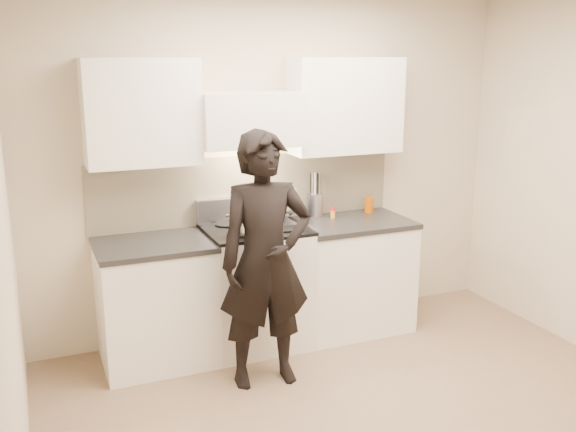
{
  "coord_description": "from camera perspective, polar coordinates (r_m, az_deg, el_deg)",
  "views": [
    {
      "loc": [
        -1.88,
        -3.0,
        2.22
      ],
      "look_at": [
        -0.19,
        1.05,
        1.11
      ],
      "focal_mm": 40.0,
      "sensor_mm": 36.0,
      "label": 1
    }
  ],
  "objects": [
    {
      "name": "wok",
      "position": [
        5.04,
        -1.37,
        0.96
      ],
      "size": [
        0.41,
        0.51,
        0.33
      ],
      "color": "#BCBCBD",
      "rests_on": "stove"
    },
    {
      "name": "counter_left",
      "position": [
        4.83,
        -11.66,
        -7.49
      ],
      "size": [
        0.82,
        0.67,
        0.92
      ],
      "color": "white",
      "rests_on": "ground"
    },
    {
      "name": "person",
      "position": [
        4.31,
        -2.01,
        -3.99
      ],
      "size": [
        0.67,
        0.47,
        1.75
      ],
      "primitive_type": "imported",
      "rotation": [
        0.0,
        0.0,
        -0.07
      ],
      "color": "black",
      "rests_on": "ground"
    },
    {
      "name": "stock_pot",
      "position": [
        4.68,
        -3.61,
        -0.52
      ],
      "size": [
        0.33,
        0.25,
        0.15
      ],
      "color": "#BCBCBD",
      "rests_on": "stove"
    },
    {
      "name": "counter_right",
      "position": [
        5.34,
        5.58,
        -5.14
      ],
      "size": [
        0.92,
        0.67,
        0.92
      ],
      "color": "white",
      "rests_on": "ground"
    },
    {
      "name": "oil_glass",
      "position": [
        5.47,
        7.22,
        1.02
      ],
      "size": [
        0.08,
        0.08,
        0.14
      ],
      "color": "#A74C03",
      "rests_on": "counter_right"
    },
    {
      "name": "spice_jar",
      "position": [
        5.25,
        4.0,
        0.3
      ],
      "size": [
        0.04,
        0.04,
        0.09
      ],
      "color": "orange",
      "rests_on": "counter_right"
    },
    {
      "name": "utensil_crock",
      "position": [
        5.3,
        2.4,
        1.17
      ],
      "size": [
        0.13,
        0.13,
        0.36
      ],
      "color": "#B2B2C3",
      "rests_on": "counter_right"
    },
    {
      "name": "ground_plane",
      "position": [
        4.18,
        8.35,
        -18.07
      ],
      "size": [
        4.0,
        4.0,
        0.0
      ],
      "primitive_type": "plane",
      "color": "#82684F"
    },
    {
      "name": "stove",
      "position": [
        5.02,
        -2.86,
        -6.22
      ],
      "size": [
        0.76,
        0.65,
        0.96
      ],
      "color": "white",
      "rests_on": "ground"
    },
    {
      "name": "room_shell",
      "position": [
        3.89,
        5.65,
        4.89
      ],
      "size": [
        4.04,
        3.54,
        2.7
      ],
      "color": "beige",
      "rests_on": "ground"
    }
  ]
}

